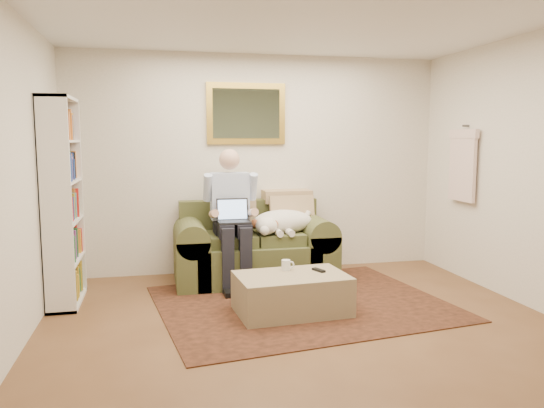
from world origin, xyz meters
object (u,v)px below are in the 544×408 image
object	(u,v)px
laptop	(233,216)
sleeping_dog	(283,222)
ottoman	(292,294)
seated_man	(232,218)
bookshelf	(63,202)
sofa	(254,254)
coffee_mug	(286,265)

from	to	relation	value
laptop	sleeping_dog	bearing A→B (deg)	13.64
laptop	ottoman	xyz separation A→B (m)	(0.39, -0.99, -0.60)
sleeping_dog	seated_man	bearing A→B (deg)	-172.87
bookshelf	sofa	bearing A→B (deg)	12.06
seated_man	laptop	bearing A→B (deg)	-90.00
sleeping_dog	coffee_mug	xyz separation A→B (m)	(-0.21, -0.96, -0.26)
coffee_mug	bookshelf	bearing A→B (deg)	162.94
bookshelf	sleeping_dog	bearing A→B (deg)	8.21
ottoman	seated_man	bearing A→B (deg)	110.28
laptop	bookshelf	bearing A→B (deg)	-173.71
laptop	coffee_mug	xyz separation A→B (m)	(0.38, -0.82, -0.37)
laptop	sofa	bearing A→B (deg)	41.02
laptop	sleeping_dog	world-z (taller)	laptop
laptop	bookshelf	world-z (taller)	bookshelf
sleeping_dog	bookshelf	size ratio (longest dim) A/B	0.37
sofa	sleeping_dog	size ratio (longest dim) A/B	2.43
seated_man	laptop	world-z (taller)	seated_man
bookshelf	coffee_mug	bearing A→B (deg)	-17.06
sofa	coffee_mug	xyz separation A→B (m)	(0.11, -1.05, 0.11)
sleeping_dog	ottoman	size ratio (longest dim) A/B	0.73
sofa	laptop	bearing A→B (deg)	-138.98
sofa	ottoman	size ratio (longest dim) A/B	1.77
seated_man	bookshelf	world-z (taller)	bookshelf
coffee_mug	bookshelf	xyz separation A→B (m)	(-2.07, 0.64, 0.58)
ottoman	bookshelf	xyz separation A→B (m)	(-2.08, 0.81, 0.82)
sleeping_dog	coffee_mug	size ratio (longest dim) A/B	7.31
laptop	ottoman	bearing A→B (deg)	-68.44
sleeping_dog	sofa	bearing A→B (deg)	164.26
laptop	bookshelf	size ratio (longest dim) A/B	0.17
sofa	laptop	world-z (taller)	laptop
coffee_mug	sleeping_dog	bearing A→B (deg)	77.98
seated_man	laptop	distance (m)	0.08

